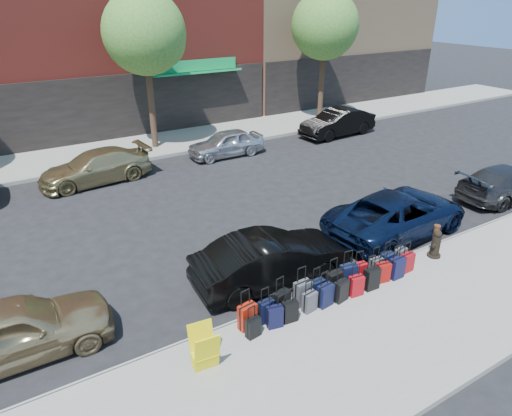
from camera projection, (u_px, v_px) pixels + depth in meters
ground at (240, 225)px, 15.49m from camera, size 120.00×120.00×0.00m
sidewalk_near at (380, 333)px, 10.44m from camera, size 60.00×4.00×0.15m
sidewalk_far at (143, 147)px, 23.18m from camera, size 60.00×4.00×0.15m
curb_near at (324, 289)px, 12.00m from camera, size 60.00×0.08×0.15m
curb_far at (157, 158)px, 21.62m from camera, size 60.00×0.08×0.15m
tree_center at (148, 35)px, 20.83m from camera, size 3.80×3.80×7.27m
tree_right at (327, 27)px, 25.78m from camera, size 3.80×3.80×7.27m
suitcase_front_0 at (247, 316)px, 10.37m from camera, size 0.44×0.28×1.00m
suitcase_front_1 at (266, 311)px, 10.60m from camera, size 0.38×0.23×0.89m
suitcase_front_2 at (282, 303)px, 10.84m from camera, size 0.45×0.30×0.99m
suitcase_front_3 at (302, 293)px, 11.16m from camera, size 0.44×0.25×1.04m
suitcase_front_4 at (317, 289)px, 11.38m from camera, size 0.38×0.22×0.89m
suitcase_front_5 at (334, 283)px, 11.59m from camera, size 0.42×0.25×1.00m
suitcase_front_6 at (348, 276)px, 11.85m from camera, size 0.46×0.29×1.04m
suitcase_front_7 at (359, 273)px, 12.05m from camera, size 0.40×0.24×0.91m
suitcase_front_8 at (376, 267)px, 12.31m from camera, size 0.37×0.21×0.87m
suitcase_front_9 at (387, 263)px, 12.51m from camera, size 0.39×0.23×0.91m
suitcase_front_10 at (400, 258)px, 12.74m from camera, size 0.41×0.27×0.91m
suitcase_back_0 at (253, 327)px, 10.13m from camera, size 0.35×0.23×0.78m
suitcase_back_1 at (275, 317)px, 10.43m from camera, size 0.40×0.28×0.87m
suitcase_back_2 at (290, 311)px, 10.61m from camera, size 0.38×0.25×0.86m
suitcase_back_3 at (310, 302)px, 10.96m from camera, size 0.38×0.25×0.84m
suitcase_back_4 at (325, 295)px, 11.13m from camera, size 0.42×0.27×0.94m
suitcase_back_5 at (341, 291)px, 11.32m from camera, size 0.41×0.28×0.90m
suitcase_back_6 at (356, 286)px, 11.53m from camera, size 0.39×0.26×0.88m
suitcase_back_7 at (371, 279)px, 11.77m from camera, size 0.41×0.25×0.96m
suitcase_back_8 at (383, 272)px, 12.08m from camera, size 0.40×0.28×0.88m
suitcase_back_9 at (397, 268)px, 12.23m from camera, size 0.41×0.24×0.96m
suitcase_back_10 at (407, 262)px, 12.53m from camera, size 0.38×0.23×0.88m
fire_hydrant at (436, 244)px, 13.20m from camera, size 0.44×0.38×0.85m
bollard at (435, 240)px, 13.20m from camera, size 0.18×0.18×0.98m
display_rack at (204, 349)px, 9.22m from camera, size 0.58×0.63×0.94m
car_near_0 at (13, 330)px, 9.60m from camera, size 4.08×1.70×1.38m
car_near_1 at (272, 260)px, 12.13m from camera, size 4.39×1.80×1.42m
car_near_2 at (398, 213)px, 14.67m from camera, size 5.30×2.77×1.42m
car_near_3 at (509, 183)px, 17.26m from camera, size 4.51×2.12×1.27m
car_far_1 at (95, 167)px, 18.77m from camera, size 4.66×2.23×1.31m
car_far_2 at (226, 143)px, 21.85m from camera, size 3.73×1.54×1.26m
car_far_3 at (338, 123)px, 24.99m from camera, size 4.51×1.81×1.46m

